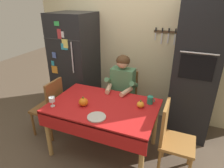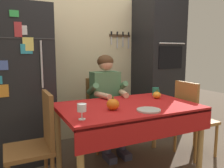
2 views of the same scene
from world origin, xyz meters
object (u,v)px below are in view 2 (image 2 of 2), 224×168
wall_oven (157,67)px  chair_right_side (192,116)px  dining_table (129,113)px  chair_left_side (37,140)px  chair_behind_person (102,109)px  pumpkin_medium (113,104)px  pumpkin_large (157,95)px  serving_tray (149,110)px  wine_glass (82,108)px  refrigerator (21,84)px  coffee_mug (156,92)px  seated_person (107,95)px

wall_oven → chair_right_side: 1.06m
dining_table → chair_left_side: (-0.90, 0.05, -0.14)m
chair_behind_person → pumpkin_medium: size_ratio=7.25×
dining_table → chair_left_side: size_ratio=1.51×
pumpkin_large → serving_tray: pumpkin_large is taller
wine_glass → dining_table: bearing=23.9°
refrigerator → wall_oven: bearing=1.1°
chair_behind_person → serving_tray: bearing=-89.1°
wine_glass → pumpkin_large: 1.13m
pumpkin_large → wine_glass: bearing=-158.7°
serving_tray → dining_table: bearing=101.3°
wine_glass → pumpkin_large: bearing=21.3°
serving_tray → wall_oven: bearing=50.3°
coffee_mug → seated_person: bearing=149.2°
wall_oven → pumpkin_large: bearing=-127.1°
seated_person → serving_tray: seated_person is taller
wall_oven → coffee_mug: (-0.49, -0.63, -0.26)m
wine_glass → pumpkin_large: (1.05, 0.41, -0.05)m
refrigerator → chair_right_side: size_ratio=1.94×
refrigerator → pumpkin_medium: refrigerator is taller
coffee_mug → pumpkin_large: size_ratio=1.04×
dining_table → pumpkin_medium: (-0.23, -0.09, 0.14)m
refrigerator → seated_person: bearing=-15.8°
wine_glass → pumpkin_medium: (0.36, 0.17, -0.04)m
dining_table → wine_glass: bearing=-156.1°
coffee_mug → serving_tray: coffee_mug is taller
seated_person → serving_tray: size_ratio=5.59×
seated_person → pumpkin_large: bearing=-46.6°
seated_person → coffee_mug: 0.61m
refrigerator → coffee_mug: refrigerator is taller
dining_table → wine_glass: size_ratio=10.69×
seated_person → chair_left_side: size_ratio=1.34×
chair_right_side → chair_left_side: (-1.80, 0.02, 0.00)m
coffee_mug → pumpkin_large: (-0.09, -0.14, -0.01)m
chair_right_side → pumpkin_large: size_ratio=9.03×
seated_person → dining_table: bearing=-93.6°
dining_table → pumpkin_large: pumpkin_large is taller
seated_person → chair_behind_person: bearing=90.0°
seated_person → coffee_mug: bearing=-30.8°
chair_behind_person → wine_glass: chair_behind_person is taller
refrigerator → pumpkin_large: refrigerator is taller
dining_table → seated_person: 0.61m
coffee_mug → wine_glass: size_ratio=0.81×
seated_person → chair_right_side: (0.86, -0.58, -0.23)m
refrigerator → chair_behind_person: bearing=-5.2°
wine_glass → seated_person: bearing=54.1°
chair_left_side → pumpkin_large: chair_left_side is taller
dining_table → chair_right_side: size_ratio=1.51×
wine_glass → chair_right_side: bearing=10.7°
chair_behind_person → serving_tray: size_ratio=4.18×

